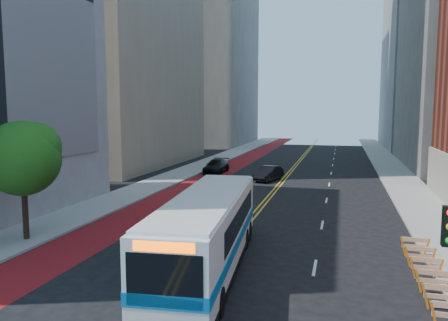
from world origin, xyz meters
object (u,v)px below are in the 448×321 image
object	(u,v)px
street_tree	(24,155)
car_b	(268,173)
transit_bus	(208,232)
car_a	(227,181)
car_c	(216,166)

from	to	relation	value
street_tree	car_b	world-z (taller)	street_tree
street_tree	transit_bus	world-z (taller)	street_tree
transit_bus	car_a	world-z (taller)	transit_bus
street_tree	car_c	xyz separation A→B (m)	(2.86, 28.82, -4.12)
car_b	car_a	bearing A→B (deg)	-105.25
car_b	car_c	xyz separation A→B (m)	(-6.88, 4.00, 0.02)
transit_bus	car_c	distance (m)	31.74
street_tree	car_c	size ratio (longest dim) A/B	1.23
car_c	transit_bus	bearing A→B (deg)	-75.45
car_b	car_c	distance (m)	7.96
transit_bus	car_c	bearing A→B (deg)	99.92
car_a	car_b	world-z (taller)	car_b
street_tree	car_c	distance (m)	29.25
street_tree	transit_bus	xyz separation A→B (m)	(11.28, -1.76, -3.04)
transit_bus	car_b	size ratio (longest dim) A/B	2.85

